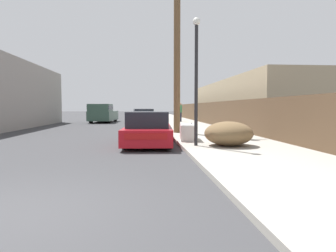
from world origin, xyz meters
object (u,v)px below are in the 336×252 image
(pickup_truck, at_px, (103,113))
(utility_pole, at_px, (177,50))
(pedestrian, at_px, (180,112))
(car_parked_far, at_px, (144,115))
(discarded_fridge, at_px, (188,132))
(street_lamp, at_px, (196,72))
(car_parked_mid, at_px, (143,118))
(brush_pile, at_px, (229,134))
(parked_sports_car_red, at_px, (148,130))

(pickup_truck, bearing_deg, utility_pole, 116.94)
(utility_pole, height_order, pedestrian, utility_pole)
(car_parked_far, relative_size, utility_pole, 0.55)
(car_parked_far, bearing_deg, discarded_fridge, -82.07)
(utility_pole, xyz_separation_m, street_lamp, (0.03, -5.53, -1.79))
(discarded_fridge, xyz_separation_m, street_lamp, (-0.01, -1.87, 2.26))
(car_parked_far, distance_m, utility_pole, 16.50)
(utility_pole, bearing_deg, pickup_truck, 112.65)
(car_parked_mid, height_order, utility_pole, utility_pole)
(car_parked_far, distance_m, brush_pile, 21.77)
(car_parked_mid, bearing_deg, discarded_fridge, -86.08)
(street_lamp, relative_size, brush_pile, 2.60)
(street_lamp, height_order, brush_pile, street_lamp)
(car_parked_far, xyz_separation_m, utility_pole, (1.71, -15.94, 3.87))
(utility_pole, distance_m, street_lamp, 5.81)
(car_parked_mid, xyz_separation_m, brush_pile, (2.98, -14.50, -0.08))
(pickup_truck, height_order, street_lamp, street_lamp)
(discarded_fridge, distance_m, car_parked_mid, 12.66)
(car_parked_far, relative_size, brush_pile, 2.79)
(brush_pile, height_order, pedestrian, pedestrian)
(pickup_truck, height_order, brush_pile, pickup_truck)
(utility_pole, distance_m, brush_pile, 6.98)
(parked_sports_car_red, xyz_separation_m, pedestrian, (3.35, 16.44, 0.48))
(parked_sports_car_red, xyz_separation_m, car_parked_mid, (-0.18, 13.06, 0.04))
(parked_sports_car_red, relative_size, pedestrian, 2.48)
(car_parked_mid, bearing_deg, pickup_truck, 124.82)
(street_lamp, xyz_separation_m, pedestrian, (1.70, 17.78, -1.65))
(utility_pole, bearing_deg, discarded_fridge, -89.25)
(street_lamp, distance_m, pedestrian, 17.94)
(discarded_fridge, bearing_deg, brush_pile, -54.98)
(pickup_truck, height_order, utility_pole, utility_pole)
(car_parked_far, relative_size, pedestrian, 2.62)
(car_parked_mid, relative_size, utility_pole, 0.50)
(discarded_fridge, relative_size, street_lamp, 0.37)
(car_parked_far, xyz_separation_m, street_lamp, (1.75, -21.47, 2.08))
(brush_pile, bearing_deg, utility_pole, 101.84)
(parked_sports_car_red, distance_m, utility_pole, 5.95)
(parked_sports_car_red, xyz_separation_m, utility_pole, (1.62, 4.19, 3.91))
(discarded_fridge, distance_m, pickup_truck, 18.21)
(pickup_truck, bearing_deg, discarded_fridge, 112.64)
(car_parked_mid, xyz_separation_m, car_parked_far, (0.08, 7.07, -0.00))
(discarded_fridge, relative_size, car_parked_far, 0.34)
(parked_sports_car_red, height_order, street_lamp, street_lamp)
(utility_pole, bearing_deg, parked_sports_car_red, -111.11)
(discarded_fridge, relative_size, brush_pile, 0.95)
(brush_pile, xyz_separation_m, pedestrian, (0.56, 17.89, 0.51))
(street_lamp, relative_size, pedestrian, 2.45)
(discarded_fridge, distance_m, parked_sports_car_red, 1.75)
(car_parked_mid, distance_m, pickup_truck, 6.14)
(car_parked_far, bearing_deg, brush_pile, -79.57)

